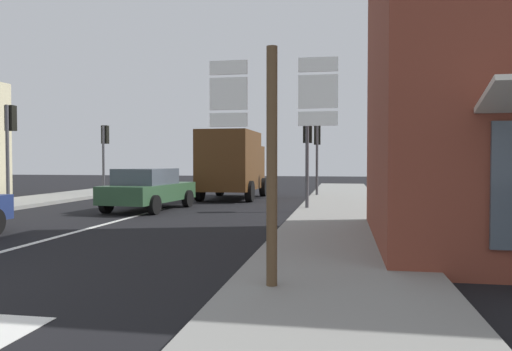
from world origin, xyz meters
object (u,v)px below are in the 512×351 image
object	(u,v)px
route_sign_post	(272,148)
traffic_light_near_right	(307,141)
traffic_light_near_left	(10,132)
delivery_truck	(232,163)
traffic_light_far_right	(317,144)
sedan_far	(149,189)
traffic_light_far_left	(105,144)

from	to	relation	value
route_sign_post	traffic_light_near_right	distance (m)	10.69
route_sign_post	traffic_light_near_left	xyz separation A→B (m)	(-10.72, 9.35, 0.83)
delivery_truck	traffic_light_far_right	world-z (taller)	traffic_light_far_right
sedan_far	traffic_light_near_left	size ratio (longest dim) A/B	1.17
route_sign_post	traffic_light_far_left	bearing A→B (deg)	123.26
route_sign_post	traffic_light_near_right	world-z (taller)	traffic_light_near_right
route_sign_post	traffic_light_near_left	distance (m)	14.25
route_sign_post	traffic_light_near_left	world-z (taller)	traffic_light_near_left
delivery_truck	traffic_light_far_right	xyz separation A→B (m)	(3.75, 1.57, 0.87)
traffic_light_far_left	traffic_light_near_right	xyz separation A→B (m)	(10.41, -5.67, -0.17)
sedan_far	traffic_light_near_left	distance (m)	5.31
route_sign_post	traffic_light_far_left	world-z (taller)	traffic_light_far_left
traffic_light_far_right	traffic_light_near_right	xyz separation A→B (m)	(0.00, -6.42, -0.11)
sedan_far	traffic_light_far_right	size ratio (longest dim) A/B	1.28
delivery_truck	traffic_light_near_right	size ratio (longest dim) A/B	1.54
route_sign_post	traffic_light_near_right	bearing A→B (deg)	91.67
traffic_light_near_left	traffic_light_near_right	distance (m)	10.50
traffic_light_near_left	sedan_far	bearing A→B (deg)	8.57
traffic_light_far_left	traffic_light_far_right	distance (m)	10.44
delivery_truck	traffic_light_far_left	xyz separation A→B (m)	(-6.66, 0.82, 0.93)
traffic_light_near_right	delivery_truck	bearing A→B (deg)	127.71
traffic_light_near_left	traffic_light_far_right	world-z (taller)	traffic_light_near_left
traffic_light_far_left	traffic_light_far_right	size ratio (longest dim) A/B	1.02
route_sign_post	traffic_light_near_right	size ratio (longest dim) A/B	0.98
traffic_light_far_left	traffic_light_near_left	bearing A→B (deg)	-90.00
sedan_far	delivery_truck	distance (m)	5.80
delivery_truck	traffic_light_far_left	bearing A→B (deg)	172.99
traffic_light_near_left	traffic_light_near_right	bearing A→B (deg)	7.27
delivery_truck	traffic_light_near_right	world-z (taller)	traffic_light_near_right
route_sign_post	traffic_light_near_right	xyz separation A→B (m)	(-0.31, 10.68, 0.50)
sedan_far	delivery_truck	size ratio (longest dim) A/B	0.87
delivery_truck	route_sign_post	bearing A→B (deg)	-75.34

